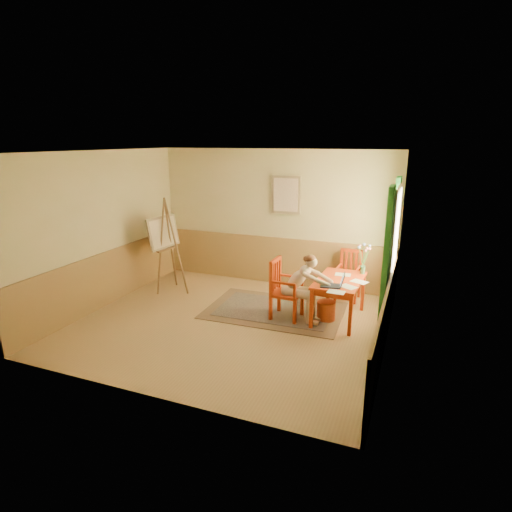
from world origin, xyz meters
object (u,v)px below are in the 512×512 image
at_px(chair_left, 284,289).
at_px(laptop, 334,284).
at_px(chair_back, 349,275).
at_px(easel, 165,236).
at_px(figure, 301,285).
at_px(table, 339,284).

relative_size(chair_left, laptop, 2.55).
bearing_deg(laptop, chair_back, 89.68).
xyz_separation_m(chair_left, easel, (-2.64, 0.48, 0.60)).
relative_size(figure, laptop, 2.87).
bearing_deg(table, figure, -152.86).
bearing_deg(laptop, chair_left, 172.79).
relative_size(table, easel, 0.65).
relative_size(chair_back, laptop, 2.32).
height_order(chair_left, figure, figure).
distance_m(chair_left, figure, 0.33).
bearing_deg(laptop, table, 87.94).
distance_m(table, figure, 0.65).
bearing_deg(easel, table, -3.21).
height_order(table, easel, easel).
relative_size(chair_left, chair_back, 1.10).
bearing_deg(chair_left, easel, 169.80).
height_order(table, laptop, laptop).
distance_m(chair_left, chair_back, 1.59).
bearing_deg(figure, table, 27.14).
xyz_separation_m(table, chair_back, (-0.01, 1.05, -0.15)).
distance_m(table, laptop, 0.41).
xyz_separation_m(chair_left, laptop, (0.87, -0.11, 0.24)).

